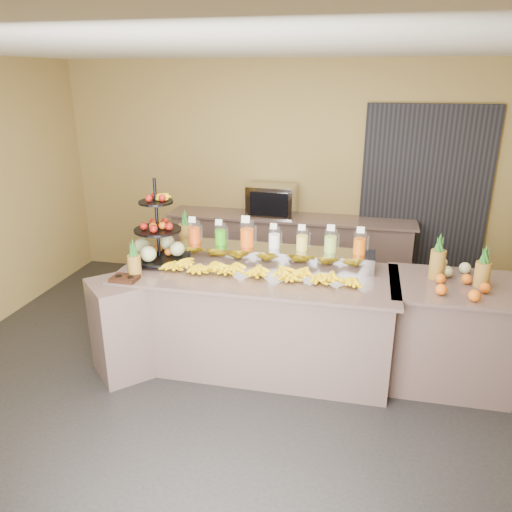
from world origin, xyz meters
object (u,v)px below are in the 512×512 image
(banana_heap, at_px, (259,268))
(fruit_stand, at_px, (162,241))
(pitcher_tray, at_px, (274,255))
(condiment_caddy, at_px, (125,279))
(right_fruit_pile, at_px, (458,277))
(oven_warmer, at_px, (272,200))

(banana_heap, xyz_separation_m, fruit_stand, (-0.97, 0.17, 0.13))
(fruit_stand, bearing_deg, banana_heap, -16.70)
(fruit_stand, bearing_deg, pitcher_tray, 2.83)
(condiment_caddy, distance_m, right_fruit_pile, 2.83)
(pitcher_tray, bearing_deg, right_fruit_pile, -7.75)
(oven_warmer, bearing_deg, pitcher_tray, -76.50)
(pitcher_tray, distance_m, oven_warmer, 1.71)
(condiment_caddy, xyz_separation_m, right_fruit_pile, (2.79, 0.48, 0.06))
(banana_heap, height_order, right_fruit_pile, right_fruit_pile)
(fruit_stand, xyz_separation_m, oven_warmer, (0.71, 1.85, -0.01))
(pitcher_tray, distance_m, right_fruit_pile, 1.62)
(fruit_stand, bearing_deg, right_fruit_pile, -7.66)
(banana_heap, xyz_separation_m, oven_warmer, (-0.27, 2.02, 0.12))
(pitcher_tray, height_order, condiment_caddy, pitcher_tray)
(oven_warmer, bearing_deg, banana_heap, -80.40)
(right_fruit_pile, bearing_deg, oven_warmer, 135.79)
(condiment_caddy, relative_size, right_fruit_pile, 0.47)
(condiment_caddy, relative_size, oven_warmer, 0.38)
(pitcher_tray, height_order, right_fruit_pile, right_fruit_pile)
(pitcher_tray, bearing_deg, fruit_stand, -170.41)
(fruit_stand, height_order, condiment_caddy, fruit_stand)
(oven_warmer, bearing_deg, fruit_stand, -108.89)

